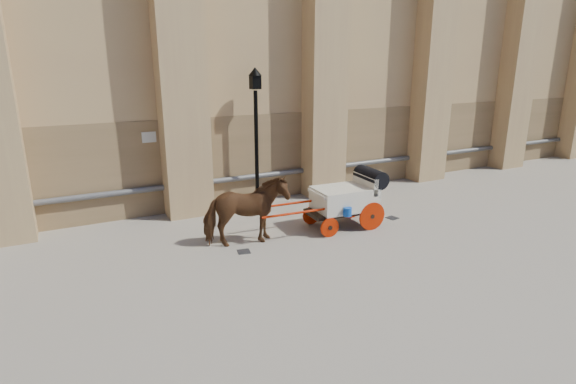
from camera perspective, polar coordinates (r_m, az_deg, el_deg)
ground at (r=11.90m, az=-3.03°, el=-7.04°), size 90.00×90.00×0.00m
horse at (r=11.80m, az=-5.38°, el=-2.51°), size 2.29×1.27×1.84m
carriage at (r=13.24m, az=7.67°, el=-0.57°), size 3.91×1.41×1.69m
street_lamp at (r=14.75m, az=-4.05°, el=7.30°), size 0.43×0.43×4.54m
drain_grate_near at (r=11.68m, az=-5.64°, el=-7.54°), size 0.38×0.38×0.01m
drain_grate_far at (r=14.42m, az=13.09°, el=-3.22°), size 0.37×0.37×0.01m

